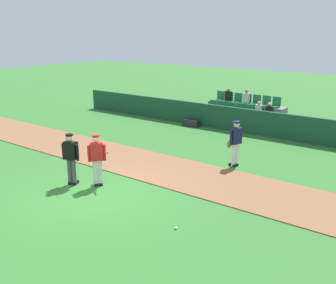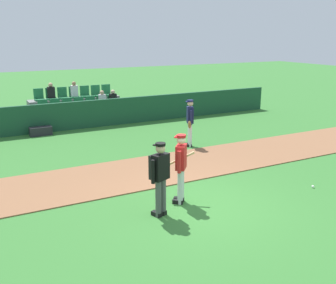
{
  "view_description": "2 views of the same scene",
  "coord_description": "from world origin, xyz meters",
  "px_view_note": "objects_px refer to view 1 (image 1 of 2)",
  "views": [
    {
      "loc": [
        8.29,
        -7.55,
        4.94
      ],
      "look_at": [
        0.74,
        2.99,
        1.08
      ],
      "focal_mm": 39.9,
      "sensor_mm": 36.0,
      "label": 1
    },
    {
      "loc": [
        -4.84,
        -7.53,
        4.09
      ],
      "look_at": [
        0.17,
        1.98,
        1.15
      ],
      "focal_mm": 42.2,
      "sensor_mm": 36.0,
      "label": 2
    }
  ],
  "objects_px": {
    "runner_navy_jersey": "(235,142)",
    "equipment_bag": "(191,123)",
    "batter_red_jersey": "(97,158)",
    "baseball": "(176,228)",
    "umpire_home_plate": "(71,156)"
  },
  "relations": [
    {
      "from": "runner_navy_jersey",
      "to": "equipment_bag",
      "type": "relative_size",
      "value": 1.96
    },
    {
      "from": "batter_red_jersey",
      "to": "equipment_bag",
      "type": "height_order",
      "value": "batter_red_jersey"
    },
    {
      "from": "runner_navy_jersey",
      "to": "baseball",
      "type": "relative_size",
      "value": 23.78
    },
    {
      "from": "runner_navy_jersey",
      "to": "baseball",
      "type": "xyz_separation_m",
      "value": [
        0.87,
        -5.19,
        -0.93
      ]
    },
    {
      "from": "equipment_bag",
      "to": "baseball",
      "type": "bearing_deg",
      "value": -59.87
    },
    {
      "from": "batter_red_jersey",
      "to": "runner_navy_jersey",
      "type": "xyz_separation_m",
      "value": [
        2.84,
        4.33,
        -0.01
      ]
    },
    {
      "from": "umpire_home_plate",
      "to": "equipment_bag",
      "type": "distance_m",
      "value": 9.17
    },
    {
      "from": "baseball",
      "to": "equipment_bag",
      "type": "height_order",
      "value": "equipment_bag"
    },
    {
      "from": "batter_red_jersey",
      "to": "baseball",
      "type": "bearing_deg",
      "value": -13.05
    },
    {
      "from": "runner_navy_jersey",
      "to": "equipment_bag",
      "type": "height_order",
      "value": "runner_navy_jersey"
    },
    {
      "from": "batter_red_jersey",
      "to": "baseball",
      "type": "height_order",
      "value": "batter_red_jersey"
    },
    {
      "from": "baseball",
      "to": "runner_navy_jersey",
      "type": "bearing_deg",
      "value": 99.48
    },
    {
      "from": "batter_red_jersey",
      "to": "baseball",
      "type": "relative_size",
      "value": 23.78
    },
    {
      "from": "runner_navy_jersey",
      "to": "baseball",
      "type": "distance_m",
      "value": 5.34
    },
    {
      "from": "runner_navy_jersey",
      "to": "baseball",
      "type": "height_order",
      "value": "runner_navy_jersey"
    }
  ]
}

